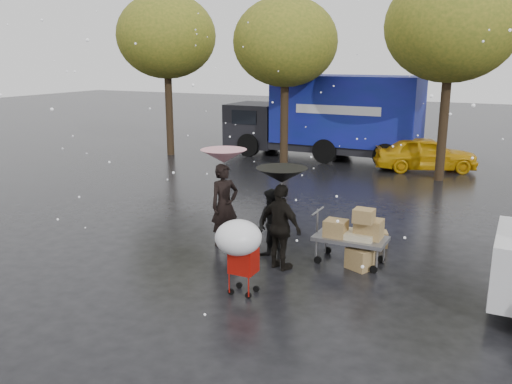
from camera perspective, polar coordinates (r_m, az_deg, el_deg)
The scene contains 13 objects.
ground at distance 11.71m, azimuth -1.02°, elevation -7.30°, with size 90.00×90.00×0.00m, color black.
person_pink at distance 12.43m, azimuth -3.34°, elevation -1.40°, with size 0.70×0.46×1.91m, color black.
person_middle at distance 11.52m, azimuth 1.77°, elevation -3.55°, with size 0.76×0.59×1.56m, color black.
person_black at distance 11.04m, azimuth 2.65°, elevation -3.72°, with size 1.05×0.44×1.79m, color black.
umbrella_pink at distance 12.17m, azimuth -3.41°, elevation 3.78°, with size 1.05×1.05×2.25m.
umbrella_black at distance 10.76m, azimuth 2.72°, elevation 1.76°, with size 1.04×1.04×2.13m.
vendor_cart at distance 11.51m, azimuth 10.34°, elevation -4.08°, with size 1.52×0.80×1.27m.
shopping_cart at distance 9.70m, azimuth -1.77°, elevation -5.24°, with size 0.84×0.84×1.46m.
blue_truck at distance 23.39m, azimuth 7.52°, elevation 7.83°, with size 8.30×2.60×3.50m.
box_ground_near at distance 11.45m, azimuth 10.84°, elevation -6.91°, with size 0.49×0.39×0.44m, color brown.
box_ground_far at distance 12.86m, azimuth 12.61°, elevation -4.82°, with size 0.46×0.36×0.36m, color brown.
yellow_taxi at distance 21.75m, azimuth 17.38°, elevation 3.89°, with size 1.54×3.83×1.31m, color #DFA00B.
tree_row at distance 20.43m, azimuth 11.25°, elevation 15.96°, with size 21.60×4.40×7.12m.
Camera 1 is at (5.04, -9.66, 4.28)m, focal length 38.00 mm.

